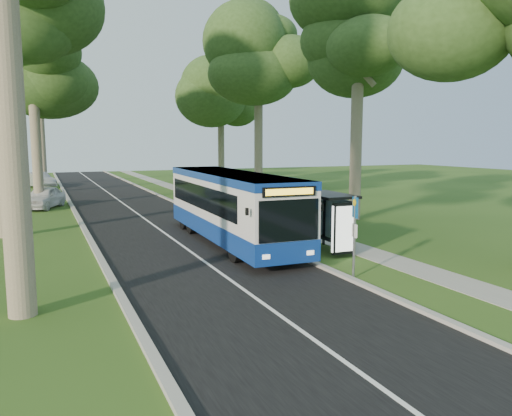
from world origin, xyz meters
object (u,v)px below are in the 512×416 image
Objects in this scene: bus at (231,207)px; bus_stop_sign at (355,227)px; litter_bin at (229,214)px; car_white at (44,197)px; car_silver at (39,180)px; bus_shelter at (335,212)px.

bus reaches higher than bus_stop_sign.
litter_bin is 0.21× the size of car_white.
bus_shelter is at bearing -96.90° from car_silver.
bus_shelter is 0.61× the size of car_silver.
bus_stop_sign is 40.38m from car_silver.
car_silver reaches higher than litter_bin.
bus_stop_sign is at bearing -45.57° from car_white.
bus_stop_sign is at bearing -75.69° from bus.
car_white is 16.58m from car_silver.
bus_stop_sign is 0.98× the size of bus_shelter.
bus_stop_sign is 0.59× the size of car_silver.
car_silver is at bearing 107.51° from bus_shelter.
bus_shelter is 37.39m from car_silver.
bus_shelter is at bearing -38.62° from car_white.
bus_stop_sign is 24.46m from car_white.
bus_stop_sign is 3.78m from bus_shelter.
bus is at bearing 114.65° from bus_stop_sign.
litter_bin is (0.27, 12.37, -1.22)m from bus_stop_sign.
bus is 7.18m from bus_stop_sign.
car_white is 0.95× the size of car_silver.
litter_bin is at bearing 98.47° from bus_shelter.
car_silver is (-0.24, 16.58, 0.02)m from car_white.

